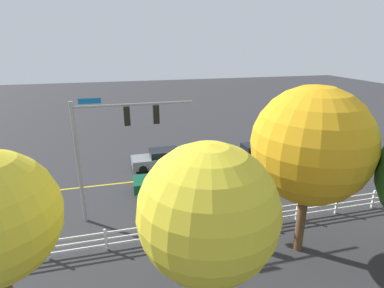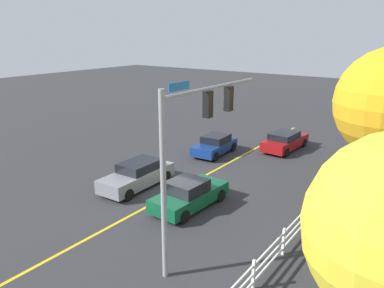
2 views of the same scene
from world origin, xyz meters
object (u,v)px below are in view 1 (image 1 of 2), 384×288
Objects in this scene: car_2 at (166,180)px; tree_0 at (311,145)px; tree_4 at (208,212)px; car_0 at (162,159)px; car_3 at (252,152)px; car_1 at (320,164)px.

tree_0 is (-5.13, 7.76, 4.63)m from car_2.
tree_4 reaches higher than car_2.
car_0 is 1.17× the size of car_3.
car_0 is 1.02× the size of car_1.
tree_4 is (8.52, 14.21, 3.91)m from car_3.
tree_4 is (5.55, 2.87, -0.74)m from tree_0.
car_0 is 12.25m from car_1.
tree_0 is 6.29m from tree_4.
car_1 is 1.15× the size of car_3.
car_3 is (-7.69, 0.32, -0.05)m from car_0.
tree_4 is at bearing 27.38° from tree_0.
car_2 is (0.41, 3.89, -0.03)m from car_0.
tree_4 is at bearing -136.60° from car_1.
tree_0 is 1.16× the size of tree_4.
car_3 is 0.60× the size of tree_4.
tree_0 is at bearing 72.02° from car_3.
car_1 is at bearing -131.95° from tree_0.
car_0 reaches higher than car_3.
car_2 is at bearing 82.70° from car_0.
car_0 is at bearing -93.27° from tree_4.
car_2 is 11.33m from tree_4.
car_0 reaches higher than car_1.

